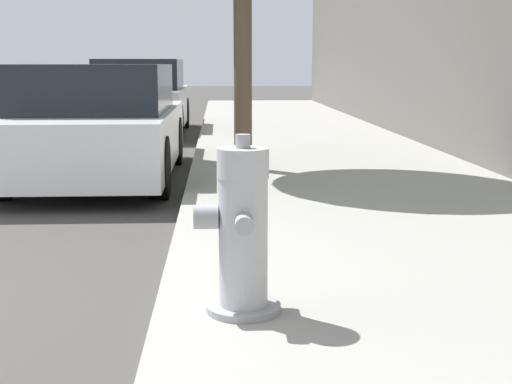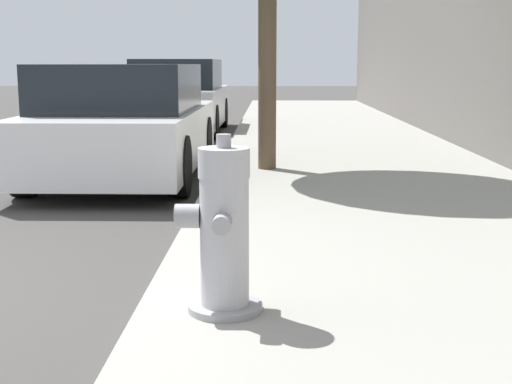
{
  "view_description": "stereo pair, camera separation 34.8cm",
  "coord_description": "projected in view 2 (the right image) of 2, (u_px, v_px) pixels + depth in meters",
  "views": [
    {
      "loc": [
        2.37,
        -3.74,
        1.35
      ],
      "look_at": [
        2.61,
        0.83,
        0.53
      ],
      "focal_mm": 50.0,
      "sensor_mm": 36.0,
      "label": 1
    },
    {
      "loc": [
        2.72,
        -3.74,
        1.35
      ],
      "look_at": [
        2.61,
        0.83,
        0.53
      ],
      "focal_mm": 50.0,
      "sensor_mm": 36.0,
      "label": 2
    }
  ],
  "objects": [
    {
      "name": "sidewalk_slab",
      "position": [
        462.0,
        302.0,
        3.88
      ],
      "size": [
        3.43,
        40.0,
        0.15
      ],
      "color": "#99968E",
      "rests_on": "ground_plane"
    },
    {
      "name": "parked_car_near",
      "position": [
        125.0,
        124.0,
        8.4
      ],
      "size": [
        1.79,
        4.09,
        1.34
      ],
      "color": "silver",
      "rests_on": "ground_plane"
    },
    {
      "name": "parked_car_mid",
      "position": [
        179.0,
        98.0,
        13.91
      ],
      "size": [
        1.69,
        4.09,
        1.43
      ],
      "color": "#B7B7BC",
      "rests_on": "ground_plane"
    },
    {
      "name": "fire_hydrant",
      "position": [
        223.0,
        232.0,
        3.47
      ],
      "size": [
        0.42,
        0.44,
        0.88
      ],
      "color": "#97979C",
      "rests_on": "sidewalk_slab"
    }
  ]
}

